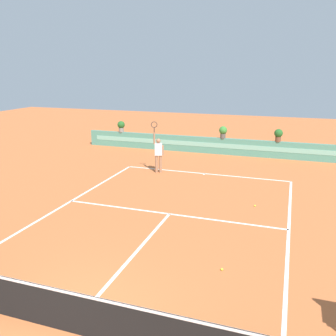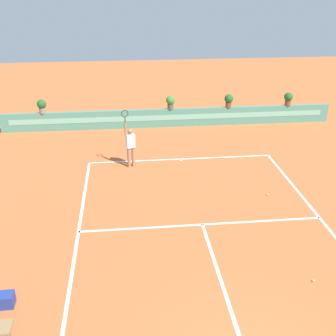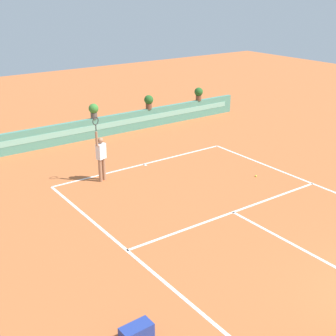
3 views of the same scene
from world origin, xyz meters
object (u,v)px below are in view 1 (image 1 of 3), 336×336
object	(u,v)px
tennis_ball_mid_court	(222,269)
potted_plant_far_left	(121,126)
tennis_ball_near_baseline	(255,206)
potted_plant_centre	(223,131)
tennis_player	(158,152)
potted_plant_right	(278,134)

from	to	relation	value
tennis_ball_mid_court	potted_plant_far_left	xyz separation A→B (m)	(-9.26, 13.14, 1.38)
tennis_ball_near_baseline	potted_plant_far_left	distance (m)	12.73
tennis_ball_mid_court	potted_plant_centre	world-z (taller)	potted_plant_centre
tennis_player	potted_plant_centre	bearing A→B (deg)	65.62
tennis_ball_mid_court	potted_plant_right	xyz separation A→B (m)	(0.73, 13.14, 1.38)
tennis_player	tennis_ball_near_baseline	xyz separation A→B (m)	(5.10, -3.20, -1.02)
tennis_ball_near_baseline	potted_plant_right	size ratio (longest dim) A/B	0.09
tennis_player	potted_plant_far_left	world-z (taller)	tennis_player
potted_plant_right	potted_plant_centre	size ratio (longest dim) A/B	1.00
potted_plant_right	potted_plant_centre	world-z (taller)	same
tennis_ball_mid_court	tennis_ball_near_baseline	bearing A→B (deg)	86.02
tennis_ball_near_baseline	tennis_ball_mid_court	size ratio (longest dim) A/B	1.00
potted_plant_far_left	tennis_ball_near_baseline	bearing A→B (deg)	-40.66
tennis_ball_near_baseline	tennis_player	bearing A→B (deg)	147.93
tennis_ball_mid_court	potted_plant_centre	bearing A→B (deg)	100.67
tennis_ball_mid_court	potted_plant_right	bearing A→B (deg)	86.81
tennis_ball_near_baseline	potted_plant_right	xyz separation A→B (m)	(0.39, 8.25, 1.38)
potted_plant_far_left	tennis_player	bearing A→B (deg)	-48.31
tennis_ball_mid_court	potted_plant_far_left	distance (m)	16.13
tennis_ball_mid_court	potted_plant_right	size ratio (longest dim) A/B	0.09
tennis_ball_near_baseline	potted_plant_right	distance (m)	8.37
potted_plant_right	tennis_player	bearing A→B (deg)	-137.43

